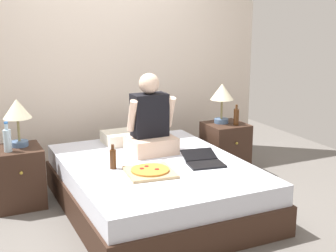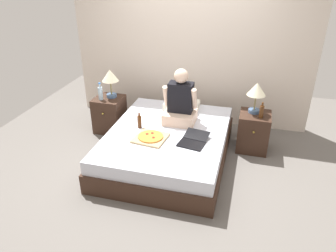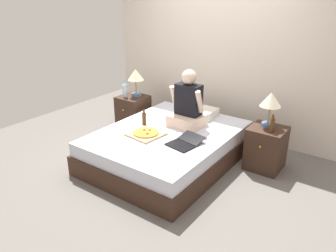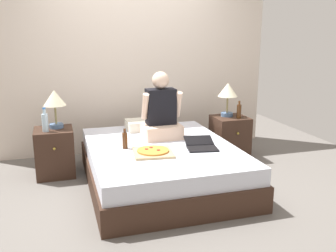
{
  "view_description": "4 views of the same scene",
  "coord_description": "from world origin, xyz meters",
  "px_view_note": "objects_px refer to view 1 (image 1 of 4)",
  "views": [
    {
      "loc": [
        -1.63,
        -3.76,
        1.8
      ],
      "look_at": [
        0.13,
        -0.01,
        0.78
      ],
      "focal_mm": 50.0,
      "sensor_mm": 36.0,
      "label": 1
    },
    {
      "loc": [
        1.04,
        -3.78,
        2.57
      ],
      "look_at": [
        0.05,
        -0.14,
        0.6
      ],
      "focal_mm": 35.0,
      "sensor_mm": 36.0,
      "label": 2
    },
    {
      "loc": [
        2.32,
        -3.23,
        2.18
      ],
      "look_at": [
        0.13,
        -0.17,
        0.61
      ],
      "focal_mm": 35.0,
      "sensor_mm": 36.0,
      "label": 3
    },
    {
      "loc": [
        -1.07,
        -3.84,
        1.66
      ],
      "look_at": [
        0.1,
        0.04,
        0.65
      ],
      "focal_mm": 40.0,
      "sensor_mm": 36.0,
      "label": 4
    }
  ],
  "objects_px": {
    "bed": "(155,186)",
    "nightstand_left": "(18,177)",
    "nightstand_right": "(225,148)",
    "beer_bottle_on_bed": "(113,159)",
    "water_bottle": "(7,140)",
    "pizza_box": "(150,172)",
    "lamp_on_left_nightstand": "(17,112)",
    "beer_bottle": "(236,116)",
    "laptop": "(204,161)",
    "person_seated": "(150,124)",
    "lamp_on_right_nightstand": "(222,95)"
  },
  "relations": [
    {
      "from": "bed",
      "to": "person_seated",
      "type": "height_order",
      "value": "person_seated"
    },
    {
      "from": "laptop",
      "to": "bed",
      "type": "bearing_deg",
      "value": 151.84
    },
    {
      "from": "bed",
      "to": "lamp_on_left_nightstand",
      "type": "height_order",
      "value": "lamp_on_left_nightstand"
    },
    {
      "from": "bed",
      "to": "lamp_on_left_nightstand",
      "type": "bearing_deg",
      "value": 149.42
    },
    {
      "from": "bed",
      "to": "nightstand_left",
      "type": "bearing_deg",
      "value": 152.24
    },
    {
      "from": "beer_bottle",
      "to": "beer_bottle_on_bed",
      "type": "height_order",
      "value": "beer_bottle"
    },
    {
      "from": "nightstand_left",
      "to": "person_seated",
      "type": "distance_m",
      "value": 1.34
    },
    {
      "from": "nightstand_left",
      "to": "beer_bottle_on_bed",
      "type": "relative_size",
      "value": 2.58
    },
    {
      "from": "water_bottle",
      "to": "nightstand_right",
      "type": "relative_size",
      "value": 0.49
    },
    {
      "from": "laptop",
      "to": "beer_bottle_on_bed",
      "type": "distance_m",
      "value": 0.83
    },
    {
      "from": "nightstand_left",
      "to": "lamp_on_right_nightstand",
      "type": "height_order",
      "value": "lamp_on_right_nightstand"
    },
    {
      "from": "person_seated",
      "to": "beer_bottle",
      "type": "bearing_deg",
      "value": 8.59
    },
    {
      "from": "water_bottle",
      "to": "nightstand_right",
      "type": "xyz_separation_m",
      "value": [
        2.36,
        0.09,
        -0.39
      ]
    },
    {
      "from": "lamp_on_left_nightstand",
      "to": "water_bottle",
      "type": "height_order",
      "value": "lamp_on_left_nightstand"
    },
    {
      "from": "pizza_box",
      "to": "beer_bottle_on_bed",
      "type": "height_order",
      "value": "beer_bottle_on_bed"
    },
    {
      "from": "nightstand_left",
      "to": "pizza_box",
      "type": "height_order",
      "value": "nightstand_left"
    },
    {
      "from": "nightstand_left",
      "to": "pizza_box",
      "type": "bearing_deg",
      "value": -41.25
    },
    {
      "from": "nightstand_left",
      "to": "beer_bottle",
      "type": "relative_size",
      "value": 2.47
    },
    {
      "from": "lamp_on_right_nightstand",
      "to": "beer_bottle",
      "type": "bearing_deg",
      "value": -56.31
    },
    {
      "from": "pizza_box",
      "to": "water_bottle",
      "type": "bearing_deg",
      "value": 144.01
    },
    {
      "from": "lamp_on_left_nightstand",
      "to": "lamp_on_right_nightstand",
      "type": "xyz_separation_m",
      "value": [
        2.21,
        0.0,
        0.0
      ]
    },
    {
      "from": "nightstand_right",
      "to": "person_seated",
      "type": "bearing_deg",
      "value": -165.58
    },
    {
      "from": "nightstand_right",
      "to": "person_seated",
      "type": "distance_m",
      "value": 1.16
    },
    {
      "from": "lamp_on_left_nightstand",
      "to": "person_seated",
      "type": "relative_size",
      "value": 0.58
    },
    {
      "from": "lamp_on_right_nightstand",
      "to": "person_seated",
      "type": "xyz_separation_m",
      "value": [
        -1.01,
        -0.32,
        -0.16
      ]
    },
    {
      "from": "nightstand_left",
      "to": "beer_bottle_on_bed",
      "type": "bearing_deg",
      "value": -39.0
    },
    {
      "from": "nightstand_right",
      "to": "beer_bottle_on_bed",
      "type": "height_order",
      "value": "beer_bottle_on_bed"
    },
    {
      "from": "nightstand_right",
      "to": "person_seated",
      "type": "xyz_separation_m",
      "value": [
        -1.04,
        -0.27,
        0.45
      ]
    },
    {
      "from": "beer_bottle",
      "to": "beer_bottle_on_bed",
      "type": "distance_m",
      "value": 1.69
    },
    {
      "from": "person_seated",
      "to": "beer_bottle_on_bed",
      "type": "height_order",
      "value": "person_seated"
    },
    {
      "from": "beer_bottle",
      "to": "water_bottle",
      "type": "bearing_deg",
      "value": 179.76
    },
    {
      "from": "beer_bottle_on_bed",
      "to": "bed",
      "type": "bearing_deg",
      "value": -0.23
    },
    {
      "from": "lamp_on_left_nightstand",
      "to": "beer_bottle_on_bed",
      "type": "height_order",
      "value": "lamp_on_left_nightstand"
    },
    {
      "from": "lamp_on_right_nightstand",
      "to": "bed",
      "type": "bearing_deg",
      "value": -149.65
    },
    {
      "from": "bed",
      "to": "beer_bottle",
      "type": "bearing_deg",
      "value": 22.45
    },
    {
      "from": "water_bottle",
      "to": "person_seated",
      "type": "distance_m",
      "value": 1.33
    },
    {
      "from": "water_bottle",
      "to": "person_seated",
      "type": "bearing_deg",
      "value": -7.69
    },
    {
      "from": "bed",
      "to": "beer_bottle_on_bed",
      "type": "xyz_separation_m",
      "value": [
        -0.4,
        0.0,
        0.32
      ]
    },
    {
      "from": "lamp_on_left_nightstand",
      "to": "person_seated",
      "type": "height_order",
      "value": "person_seated"
    },
    {
      "from": "lamp_on_right_nightstand",
      "to": "person_seated",
      "type": "distance_m",
      "value": 1.07
    },
    {
      "from": "water_bottle",
      "to": "pizza_box",
      "type": "height_order",
      "value": "water_bottle"
    },
    {
      "from": "nightstand_right",
      "to": "laptop",
      "type": "bearing_deg",
      "value": -132.46
    },
    {
      "from": "pizza_box",
      "to": "person_seated",
      "type": "bearing_deg",
      "value": 66.75
    },
    {
      "from": "person_seated",
      "to": "pizza_box",
      "type": "relative_size",
      "value": 1.76
    },
    {
      "from": "lamp_on_right_nightstand",
      "to": "beer_bottle",
      "type": "xyz_separation_m",
      "value": [
        0.1,
        -0.15,
        -0.23
      ]
    },
    {
      "from": "nightstand_left",
      "to": "lamp_on_left_nightstand",
      "type": "distance_m",
      "value": 0.61
    },
    {
      "from": "bed",
      "to": "nightstand_left",
      "type": "distance_m",
      "value": 1.29
    },
    {
      "from": "person_seated",
      "to": "beer_bottle_on_bed",
      "type": "xyz_separation_m",
      "value": [
        -0.5,
        -0.33,
        -0.2
      ]
    },
    {
      "from": "bed",
      "to": "pizza_box",
      "type": "bearing_deg",
      "value": -120.91
    },
    {
      "from": "lamp_on_left_nightstand",
      "to": "water_bottle",
      "type": "relative_size",
      "value": 1.63
    }
  ]
}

